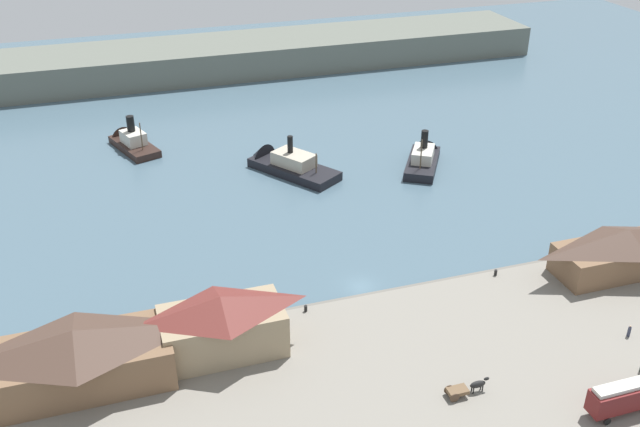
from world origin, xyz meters
The scene contains 15 objects.
ground_plane centered at (0.00, 0.00, 0.00)m, with size 320.00×320.00×0.00m, color #476070.
quay_promenade centered at (0.00, -22.00, 0.60)m, with size 110.00×36.00×1.20m, color gray.
seawall_edge centered at (0.00, -3.60, 0.50)m, with size 110.00×0.80×1.00m, color #666159.
ferry_shed_central_terminal centered at (-39.48, -10.44, 5.14)m, with size 21.94×10.01×7.76m.
ferry_shed_west_terminal centered at (-22.20, -9.68, 5.37)m, with size 15.56×8.29×8.22m.
ferry_shed_east_terminal centered at (37.91, -9.54, 4.73)m, with size 21.26×7.77×6.96m.
street_tram centered at (19.38, -34.30, 3.65)m, with size 10.39×2.48×4.17m.
horse_cart centered at (3.03, -26.29, 2.13)m, with size 5.38×1.60×1.87m.
pedestrian_walking_west centered at (28.49, -23.10, 1.97)m, with size 0.42×0.42×1.70m.
mooring_post_center_east centered at (-9.96, -4.96, 1.65)m, with size 0.44×0.44×0.90m, color black.
mooring_post_east centered at (19.37, -5.08, 1.65)m, with size 0.44×0.44×0.90m, color black.
ferry_approaching_west centered at (27.30, 36.61, 1.45)m, with size 12.89×16.34×9.41m.
ferry_near_quay centered at (-0.02, 42.64, 1.36)m, with size 16.60×20.48×9.79m.
ferry_moored_west centered at (-27.75, 63.53, 1.36)m, with size 10.10×16.25×9.10m.
far_headland centered at (0.00, 110.00, 4.00)m, with size 180.00×24.00×8.00m, color #60665B.
Camera 1 is at (-32.56, -81.20, 59.70)m, focal length 40.07 mm.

